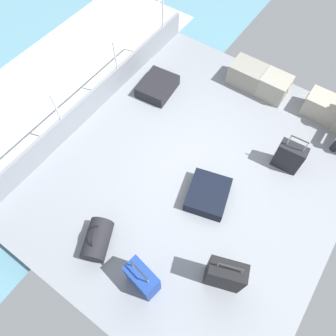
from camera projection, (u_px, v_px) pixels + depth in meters
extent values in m
cube|color=gray|center=(199.00, 171.00, 4.99)|extent=(4.40, 5.20, 0.06)
cube|color=gray|center=(93.00, 101.00, 5.39)|extent=(0.06, 5.20, 0.45)
cylinder|color=silver|center=(60.00, 117.00, 4.86)|extent=(0.04, 0.04, 1.00)
cylinder|color=silver|center=(117.00, 65.00, 5.43)|extent=(0.04, 0.04, 1.00)
cylinder|color=silver|center=(163.00, 24.00, 5.99)|extent=(0.04, 0.04, 1.00)
cylinder|color=silver|center=(83.00, 66.00, 4.71)|extent=(0.04, 4.16, 0.04)
cube|color=white|center=(46.00, 89.00, 6.28)|extent=(2.40, 7.28, 0.01)
cube|color=gray|center=(247.00, 74.00, 5.73)|extent=(0.61, 0.46, 0.41)
torus|color=tan|center=(233.00, 64.00, 5.75)|extent=(0.02, 0.12, 0.12)
torus|color=tan|center=(264.00, 78.00, 5.57)|extent=(0.02, 0.12, 0.12)
cube|color=gray|center=(274.00, 87.00, 5.57)|extent=(0.49, 0.44, 0.42)
torus|color=tan|center=(262.00, 77.00, 5.57)|extent=(0.02, 0.12, 0.12)
torus|color=tan|center=(289.00, 89.00, 5.43)|extent=(0.02, 0.12, 0.12)
cube|color=#9E9989|center=(324.00, 107.00, 5.36)|extent=(0.62, 0.40, 0.38)
torus|color=tan|center=(308.00, 96.00, 5.39)|extent=(0.02, 0.12, 0.12)
cube|color=navy|center=(142.00, 279.00, 3.87)|extent=(0.46, 0.30, 0.57)
cylinder|color=#A5A8AD|center=(132.00, 264.00, 3.57)|extent=(0.02, 0.02, 0.21)
cylinder|color=#A5A8AD|center=(148.00, 281.00, 3.48)|extent=(0.02, 0.02, 0.21)
cylinder|color=#2D2D2D|center=(139.00, 270.00, 3.44)|extent=(0.27, 0.07, 0.02)
cube|color=white|center=(149.00, 270.00, 3.82)|extent=(0.05, 0.01, 0.08)
cube|color=black|center=(157.00, 86.00, 5.71)|extent=(0.63, 0.75, 0.21)
cube|color=green|center=(167.00, 72.00, 5.82)|extent=(0.05, 0.01, 0.08)
cube|color=black|center=(208.00, 194.00, 4.63)|extent=(0.73, 0.78, 0.21)
cube|color=green|center=(214.00, 174.00, 4.74)|extent=(0.05, 0.02, 0.08)
cube|color=black|center=(289.00, 157.00, 4.78)|extent=(0.42, 0.23, 0.52)
cylinder|color=#A5A8AD|center=(289.00, 140.00, 4.50)|extent=(0.02, 0.02, 0.21)
cylinder|color=#A5A8AD|center=(306.00, 147.00, 4.43)|extent=(0.02, 0.02, 0.21)
cylinder|color=#2D2D2D|center=(300.00, 139.00, 4.38)|extent=(0.27, 0.04, 0.02)
cube|color=white|center=(294.00, 148.00, 4.73)|extent=(0.05, 0.01, 0.08)
cube|color=black|center=(225.00, 275.00, 3.85)|extent=(0.51, 0.37, 0.65)
cylinder|color=#A5A8AD|center=(218.00, 265.00, 3.53)|extent=(0.02, 0.02, 0.12)
cylinder|color=#A5A8AD|center=(242.00, 271.00, 3.49)|extent=(0.02, 0.02, 0.12)
cylinder|color=#2D2D2D|center=(231.00, 267.00, 3.46)|extent=(0.28, 0.12, 0.02)
cube|color=white|center=(228.00, 264.00, 3.84)|extent=(0.05, 0.02, 0.08)
cylinder|color=black|center=(97.00, 240.00, 4.23)|extent=(0.53, 0.63, 0.33)
torus|color=black|center=(95.00, 236.00, 4.08)|extent=(0.13, 0.26, 0.28)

